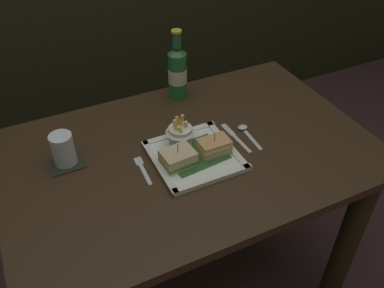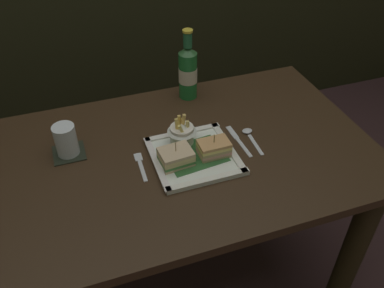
{
  "view_description": "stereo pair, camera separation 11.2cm",
  "coord_description": "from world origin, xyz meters",
  "views": [
    {
      "loc": [
        -0.43,
        -0.92,
        1.58
      ],
      "look_at": [
        -0.0,
        -0.02,
        0.77
      ],
      "focal_mm": 38.36,
      "sensor_mm": 36.0,
      "label": 1
    },
    {
      "loc": [
        -0.33,
        -0.96,
        1.58
      ],
      "look_at": [
        -0.0,
        -0.02,
        0.77
      ],
      "focal_mm": 38.36,
      "sensor_mm": 36.0,
      "label": 2
    }
  ],
  "objects": [
    {
      "name": "knife",
      "position": [
        0.17,
        -0.0,
        0.73
      ],
      "size": [
        0.02,
        0.17,
        0.0
      ],
      "color": "silver",
      "rests_on": "dining_table"
    },
    {
      "name": "sandwich_half_left",
      "position": [
        -0.07,
        -0.06,
        0.76
      ],
      "size": [
        0.1,
        0.08,
        0.08
      ],
      "color": "#D6B88C",
      "rests_on": "square_plate"
    },
    {
      "name": "ground_plane",
      "position": [
        0.0,
        0.0,
        0.0
      ],
      "size": [
        6.0,
        6.0,
        0.0
      ],
      "primitive_type": "plane",
      "color": "#40292B"
    },
    {
      "name": "dining_table",
      "position": [
        0.0,
        0.0,
        0.57
      ],
      "size": [
        1.19,
        0.77,
        0.73
      ],
      "color": "#342314",
      "rests_on": "ground_plane"
    },
    {
      "name": "spoon",
      "position": [
        0.21,
        0.0,
        0.73
      ],
      "size": [
        0.04,
        0.14,
        0.01
      ],
      "color": "silver",
      "rests_on": "dining_table"
    },
    {
      "name": "square_plate",
      "position": [
        -0.0,
        -0.04,
        0.74
      ],
      "size": [
        0.26,
        0.26,
        0.02
      ],
      "color": "white",
      "rests_on": "dining_table"
    },
    {
      "name": "drink_coaster",
      "position": [
        -0.37,
        0.11,
        0.73
      ],
      "size": [
        0.1,
        0.1,
        0.0
      ],
      "primitive_type": "cube",
      "color": "black",
      "rests_on": "dining_table"
    },
    {
      "name": "beer_bottle",
      "position": [
        0.1,
        0.31,
        0.84
      ],
      "size": [
        0.07,
        0.07,
        0.27
      ],
      "color": "#1F6C2E",
      "rests_on": "dining_table"
    },
    {
      "name": "sandwich_half_right",
      "position": [
        0.06,
        -0.06,
        0.76
      ],
      "size": [
        0.1,
        0.07,
        0.08
      ],
      "color": "tan",
      "rests_on": "square_plate"
    },
    {
      "name": "fries_cup",
      "position": [
        -0.02,
        0.03,
        0.78
      ],
      "size": [
        0.09,
        0.09,
        0.11
      ],
      "color": "silver",
      "rests_on": "square_plate"
    },
    {
      "name": "water_glass",
      "position": [
        -0.37,
        0.11,
        0.78
      ],
      "size": [
        0.07,
        0.07,
        0.1
      ],
      "color": "silver",
      "rests_on": "dining_table"
    },
    {
      "name": "fork",
      "position": [
        -0.17,
        -0.02,
        0.73
      ],
      "size": [
        0.03,
        0.13,
        0.0
      ],
      "color": "silver",
      "rests_on": "dining_table"
    }
  ]
}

